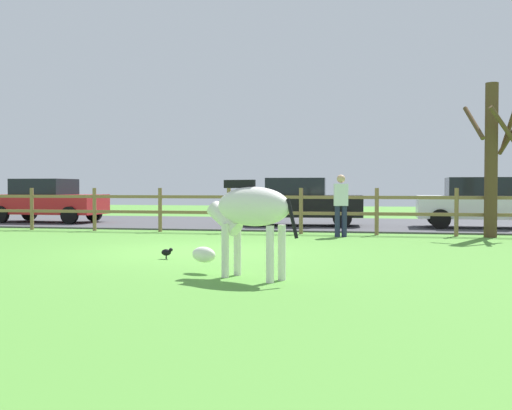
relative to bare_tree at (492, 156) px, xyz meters
name	(u,v)px	position (x,y,z in m)	size (l,w,h in m)	color
ground_plane	(198,252)	(-6.49, -4.84, -2.12)	(60.00, 60.00, 0.00)	#549338
parking_asphalt	(274,223)	(-6.49, 4.46, -2.09)	(28.00, 7.40, 0.05)	#47474C
paddock_fence	(229,207)	(-7.09, 0.16, -1.38)	(20.91, 0.11, 1.29)	olive
bare_tree	(492,156)	(0.00, 0.00, 0.00)	(1.39, 1.29, 4.02)	#513A23
zebra	(248,214)	(-4.75, -8.09, -1.19)	(1.79, 1.09, 1.41)	white
crow_on_grass	(167,252)	(-6.68, -6.14, -1.99)	(0.21, 0.10, 0.20)	black
parked_car_red	(47,200)	(-14.60, 3.17, -1.27)	(4.05, 1.98, 1.56)	red
parked_car_black	(300,201)	(-5.41, 3.10, -1.27)	(4.09, 2.06, 1.56)	black
parked_car_white	(482,202)	(0.28, 3.03, -1.27)	(4.04, 1.95, 1.56)	white
visitor_near_fence	(341,202)	(-3.86, -0.64, -1.21)	(0.39, 0.28, 1.64)	#232847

